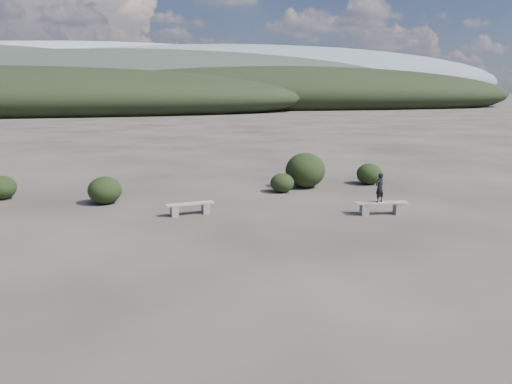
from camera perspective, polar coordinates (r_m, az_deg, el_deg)
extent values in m
plane|color=#2B2622|center=(12.64, 3.35, -8.01)|extent=(1200.00, 1200.00, 0.00)
cube|color=gray|center=(17.25, -9.32, -2.16)|extent=(0.28, 0.36, 0.37)
cube|color=gray|center=(17.54, -5.78, -1.85)|extent=(0.28, 0.36, 0.37)
cube|color=gray|center=(17.34, -7.56, -1.33)|extent=(1.71, 0.62, 0.05)
cube|color=gray|center=(17.61, 12.29, -1.95)|extent=(0.29, 0.38, 0.40)
cube|color=gray|center=(18.01, 15.91, -1.84)|extent=(0.29, 0.38, 0.40)
cube|color=gray|center=(17.75, 14.15, -1.19)|extent=(1.82, 0.61, 0.05)
imported|color=black|center=(17.61, 13.94, 0.48)|extent=(0.43, 0.37, 1.01)
ellipsoid|color=black|center=(19.73, -16.90, 0.19)|extent=(1.26, 1.26, 1.03)
ellipsoid|color=black|center=(21.06, 3.01, 1.05)|extent=(1.01, 1.01, 0.81)
ellipsoid|color=black|center=(22.14, 5.66, 2.49)|extent=(1.76, 1.76, 1.54)
ellipsoid|color=black|center=(23.41, 12.81, 2.03)|extent=(1.15, 1.15, 0.96)
ellipsoid|color=black|center=(22.07, -27.07, 0.46)|extent=(1.11, 1.11, 0.94)
ellipsoid|color=black|center=(103.68, -25.65, 9.55)|extent=(110.00, 40.00, 12.00)
ellipsoid|color=black|center=(127.35, 4.38, 10.99)|extent=(120.00, 44.00, 14.00)
ellipsoid|color=#2A3229|center=(171.44, -12.38, 11.64)|extent=(190.00, 64.00, 24.00)
ellipsoid|color=slate|center=(320.00, 0.00, 12.52)|extent=(340.00, 110.00, 44.00)
ellipsoid|color=#9399A6|center=(412.35, -17.36, 12.16)|extent=(460.00, 140.00, 56.00)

